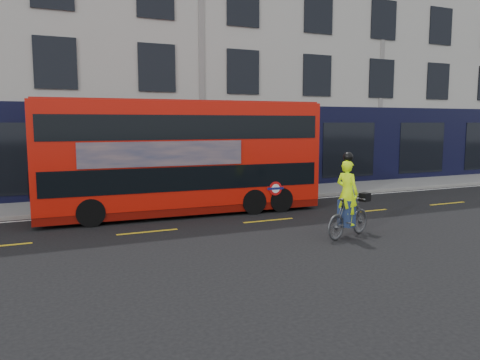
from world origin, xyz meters
TOP-DOWN VIEW (x-y plane):
  - ground at (0.00, 0.00)m, footprint 120.00×120.00m
  - pavement at (0.00, 6.50)m, footprint 60.00×3.00m
  - kerb at (0.00, 5.00)m, footprint 60.00×0.12m
  - building_terrace at (0.00, 12.94)m, footprint 50.00×10.07m
  - road_edge_line at (0.00, 4.70)m, footprint 58.00×0.10m
  - lane_dashes at (0.00, 1.50)m, footprint 58.00×0.12m
  - bus at (-2.19, 3.80)m, footprint 9.86×2.60m
  - cyclist at (0.99, -1.40)m, footprint 1.97×1.13m

SIDE VIEW (x-z plane):
  - ground at x=0.00m, z-range 0.00..0.00m
  - road_edge_line at x=0.00m, z-range 0.00..0.01m
  - lane_dashes at x=0.00m, z-range 0.00..0.01m
  - pavement at x=0.00m, z-range 0.00..0.12m
  - kerb at x=0.00m, z-range 0.00..0.13m
  - cyclist at x=0.99m, z-range -0.40..2.00m
  - bus at x=-2.19m, z-range 0.05..3.99m
  - building_terrace at x=0.00m, z-range -0.01..14.99m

